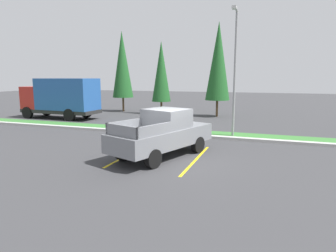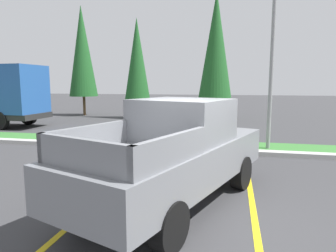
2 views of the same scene
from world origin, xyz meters
name	(u,v)px [view 1 (image 1 of 2)]	position (x,y,z in m)	size (l,w,h in m)	color
ground_plane	(171,159)	(0.00, 0.00, 0.00)	(120.00, 120.00, 0.00)	#38383A
parking_line_near	(131,153)	(-2.08, 0.32, 0.00)	(0.12, 4.80, 0.01)	yellow
parking_line_far	(196,159)	(1.02, 0.32, 0.00)	(0.12, 4.80, 0.01)	yellow
curb_strip	(199,136)	(0.00, 5.00, 0.07)	(56.00, 0.40, 0.15)	#B2B2AD
grass_median	(203,133)	(0.00, 6.10, 0.03)	(56.00, 1.80, 0.06)	#387533
pickup_truck_main	(163,133)	(-0.52, 0.37, 1.04)	(3.57, 5.55, 2.10)	black
cargo_truck_distant	(61,97)	(-12.98, 9.02, 1.85)	(6.86, 2.64, 3.40)	black
street_light	(235,65)	(1.85, 5.75, 4.16)	(0.24, 1.49, 7.21)	gray
cypress_tree_leftmost	(122,65)	(-10.58, 15.59, 4.78)	(2.11, 2.11, 8.12)	brown
cypress_tree_left_inner	(161,72)	(-6.00, 14.65, 4.02)	(1.78, 1.78, 6.83)	brown
cypress_tree_center	(218,61)	(-0.67, 14.68, 4.87)	(2.15, 2.15, 8.28)	brown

